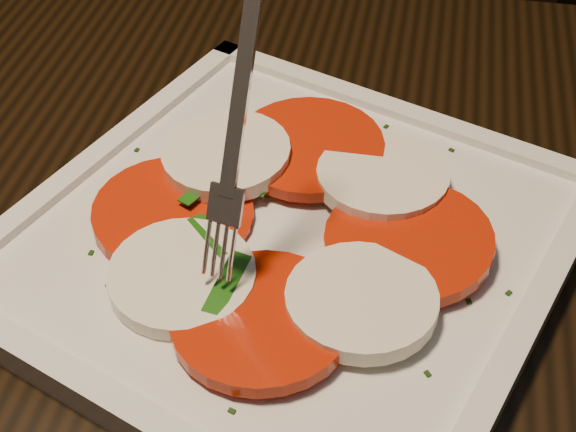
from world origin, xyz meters
The scene contains 4 objects.
chair centered at (-0.10, 0.80, 0.53)m, with size 0.53×0.53×0.93m.
plate centered at (-0.10, 0.06, 0.76)m, with size 0.30×0.30×0.01m, color white.
caprese_salad centered at (-0.10, 0.06, 0.77)m, with size 0.25×0.25×0.02m.
fork centered at (-0.12, 0.05, 0.86)m, with size 0.03×0.07×0.15m, color white, non-canonical shape.
Camera 1 is at (-0.00, -0.26, 1.10)m, focal length 50.00 mm.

